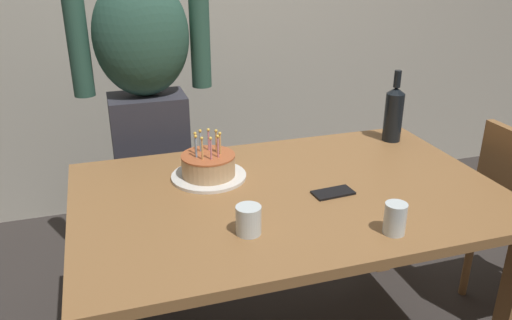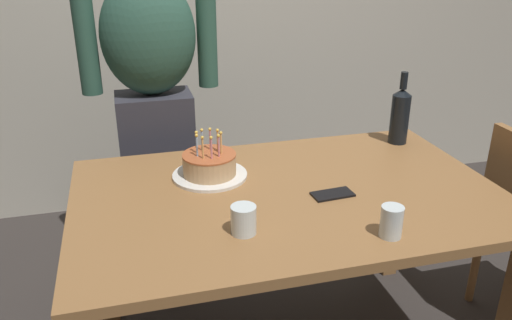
% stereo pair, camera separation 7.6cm
% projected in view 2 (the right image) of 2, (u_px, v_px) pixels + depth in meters
% --- Properties ---
extents(dining_table, '(1.50, 0.96, 0.74)m').
position_uv_depth(dining_table, '(288.00, 216.00, 1.86)').
color(dining_table, olive).
rests_on(dining_table, ground_plane).
extents(birthday_cake, '(0.28, 0.28, 0.18)m').
position_uv_depth(birthday_cake, '(210.00, 166.00, 1.92)').
color(birthday_cake, white).
rests_on(birthday_cake, dining_table).
extents(water_glass_near, '(0.08, 0.08, 0.09)m').
position_uv_depth(water_glass_near, '(244.00, 220.00, 1.55)').
color(water_glass_near, silver).
rests_on(water_glass_near, dining_table).
extents(water_glass_far, '(0.07, 0.07, 0.10)m').
position_uv_depth(water_glass_far, '(391.00, 222.00, 1.53)').
color(water_glass_far, silver).
rests_on(water_glass_far, dining_table).
extents(wine_bottle, '(0.08, 0.08, 0.31)m').
position_uv_depth(wine_bottle, '(400.00, 115.00, 2.21)').
color(wine_bottle, black).
rests_on(wine_bottle, dining_table).
extents(cell_phone, '(0.15, 0.08, 0.01)m').
position_uv_depth(cell_phone, '(333.00, 194.00, 1.79)').
color(cell_phone, black).
rests_on(cell_phone, dining_table).
extents(person_man_bearded, '(0.61, 0.27, 1.66)m').
position_uv_depth(person_man_bearded, '(154.00, 104.00, 2.34)').
color(person_man_bearded, '#33333D').
rests_on(person_man_bearded, ground_plane).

